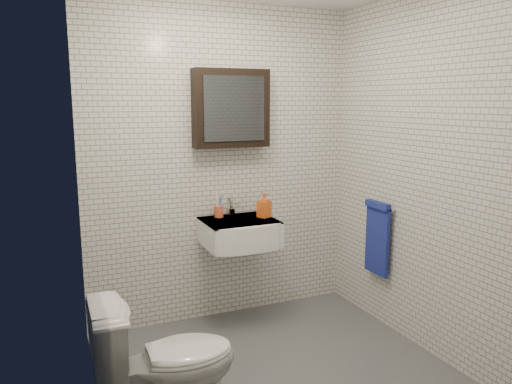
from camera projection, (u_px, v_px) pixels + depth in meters
ground at (276, 370)px, 3.30m from camera, size 2.20×2.00×0.01m
room_shell at (278, 149)px, 3.04m from camera, size 2.22×2.02×2.51m
washbasin at (241, 233)px, 3.84m from camera, size 0.55×0.50×0.20m
faucet at (232, 207)px, 3.99m from camera, size 0.06×0.20×0.15m
mirror_cabinet at (231, 108)px, 3.85m from camera, size 0.60×0.15×0.60m
towel_rail at (377, 235)px, 3.90m from camera, size 0.09×0.30×0.58m
toothbrush_cup at (219, 211)px, 3.95m from camera, size 0.09×0.09×0.19m
soap_bottle at (264, 205)px, 3.93m from camera, size 0.12×0.12×0.19m
toilet at (166, 363)px, 2.66m from camera, size 0.76×0.44×0.76m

